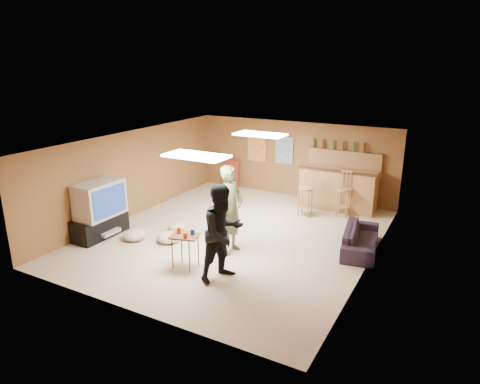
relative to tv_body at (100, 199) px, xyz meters
The scene contains 32 objects.
ground 3.18m from the tv_body, 29.51° to the left, with size 7.00×7.00×0.00m, color tan.
ceiling 3.31m from the tv_body, 29.51° to the left, with size 6.00×7.00×0.02m, color silver.
wall_back 5.66m from the tv_body, 62.08° to the left, with size 6.00×0.02×2.20m, color brown.
wall_front 3.33m from the tv_body, 37.04° to the right, with size 6.00×0.02×2.20m, color brown.
wall_left 1.55m from the tv_body, 103.13° to the left, with size 0.02×7.00×2.20m, color brown.
wall_right 5.85m from the tv_body, 14.87° to the left, with size 0.02×7.00×2.20m, color brown.
tv_stand 0.65m from the tv_body, behind, with size 0.55×1.30×0.50m, color black.
dvd_box 0.76m from the tv_body, ahead, with size 0.35×0.50×0.08m, color #B2B2B7.
tv_body is the anchor object (origin of this frame).
tv_screen 0.31m from the tv_body, ahead, with size 0.02×0.95×0.65m, color navy.
bar_counter 6.09m from the tv_body, 47.00° to the left, with size 2.00×0.60×1.10m, color #966336.
bar_lip 5.91m from the tv_body, 45.34° to the left, with size 2.10×0.12×0.05m, color #3C2013.
bar_shelf 6.45m from the tv_body, 49.74° to the left, with size 2.00×0.18×0.05m, color #966336.
bar_backing 6.44m from the tv_body, 49.85° to the left, with size 2.00×0.14×0.60m, color #966336.
poster_left 5.19m from the tv_body, 73.70° to the left, with size 0.60×0.03×0.85m, color #BF3F26.
poster_right 5.51m from the tv_body, 64.65° to the left, with size 0.55×0.03×0.80m, color #334C99.
folding_chair_stack 4.86m from the tv_body, 82.29° to the left, with size 0.50×0.14×0.90m, color maroon.
ceiling_panel_front 2.94m from the tv_body, ahead, with size 1.20×0.60×0.04m, color white.
ceiling_panel_back 3.99m from the tv_body, 45.54° to the left, with size 1.20×0.60×0.04m, color white.
person_olive 3.05m from the tv_body, 13.59° to the left, with size 0.68×0.45×1.87m, color #596A3D.
person_black 3.43m from the tv_body, ahead, with size 0.88×0.68×1.81m, color black.
sofa 5.78m from the tv_body, 21.44° to the left, with size 1.71×0.67×0.50m, color black.
tray_table 2.64m from the tv_body, ahead, with size 0.52×0.42×0.68m, color #3C2013.
cup_red_near 2.44m from the tv_body, ahead, with size 0.09×0.09×0.12m, color red.
cup_red_far 2.69m from the tv_body, ahead, with size 0.08×0.08×0.11m, color red.
cup_blue 2.70m from the tv_body, ahead, with size 0.08×0.08×0.11m, color navy.
bar_stool_left 5.04m from the tv_body, 44.90° to the left, with size 0.35×0.35×1.10m, color #966336, non-canonical shape.
bar_stool_right 5.96m from the tv_body, 41.70° to the left, with size 0.42×0.42×1.31m, color #966336, non-canonical shape.
cushion_near_tv 1.77m from the tv_body, 17.21° to the left, with size 0.52×0.52×0.23m, color tan.
cushion_mid 1.86m from the tv_body, 41.19° to the left, with size 0.40×0.40×0.18m, color tan.
cushion_far 1.11m from the tv_body, 14.97° to the left, with size 0.52×0.52×0.23m, color tan.
bottle_row 6.32m from the tv_body, 51.01° to the left, with size 1.48×0.08×0.26m, color #3F7233, non-canonical shape.
Camera 1 is at (4.45, -7.95, 3.89)m, focal length 32.00 mm.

